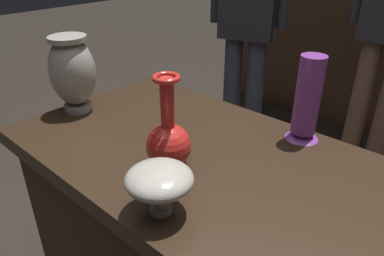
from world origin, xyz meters
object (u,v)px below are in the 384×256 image
vase_tall_behind (307,102)px  vase_left_accent (72,72)px  vase_right_accent (159,180)px  vase_centerpiece (168,140)px  visitor_near_left (248,12)px

vase_tall_behind → vase_left_accent: 0.74m
vase_right_accent → vase_tall_behind: bearing=81.9°
vase_left_accent → vase_right_accent: 0.61m
vase_centerpiece → vase_right_accent: vase_centerpiece is taller
vase_centerpiece → visitor_near_left: 1.47m
vase_centerpiece → vase_left_accent: 0.48m
vase_centerpiece → vase_left_accent: bearing=176.5°
vase_centerpiece → vase_right_accent: size_ratio=1.70×
vase_centerpiece → vase_right_accent: (0.11, -0.14, 0.01)m
vase_right_accent → vase_left_accent: bearing=164.1°
vase_tall_behind → vase_centerpiece: bearing=-117.2°
visitor_near_left → vase_tall_behind: bearing=112.6°
vase_tall_behind → visitor_near_left: (-0.85, 0.95, 0.01)m
vase_centerpiece → visitor_near_left: size_ratio=0.15×
vase_left_accent → vase_right_accent: size_ratio=1.75×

